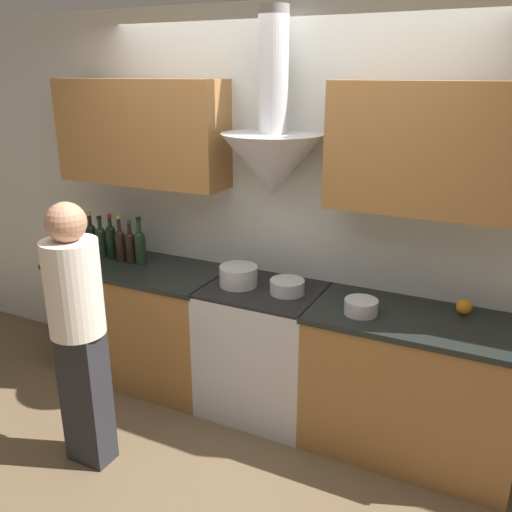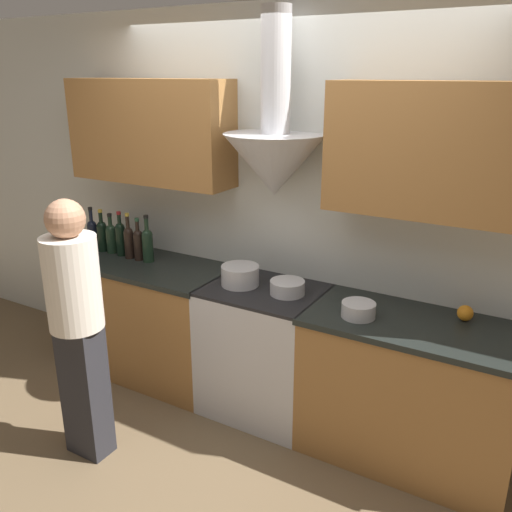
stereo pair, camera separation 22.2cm
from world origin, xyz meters
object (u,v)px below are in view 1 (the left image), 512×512
at_px(wine_bottle_3, 111,240).
at_px(orange_fruit, 464,307).
at_px(stove_range, 263,349).
at_px(stock_pot, 238,276).
at_px(wine_bottle_6, 140,246).
at_px(mixing_bowl, 287,287).
at_px(wine_bottle_1, 91,237).
at_px(wine_bottle_0, 81,236).
at_px(wine_bottle_4, 120,243).
at_px(wine_bottle_2, 101,240).
at_px(person_foreground_left, 78,325).
at_px(saucepan, 361,307).
at_px(wine_bottle_5, 130,246).

distance_m(wine_bottle_3, orange_fruit, 2.45).
xyz_separation_m(stove_range, stock_pot, (-0.17, -0.02, 0.50)).
height_order(stove_range, orange_fruit, orange_fruit).
bearing_deg(wine_bottle_6, mixing_bowl, -1.73).
distance_m(stove_range, wine_bottle_1, 1.56).
relative_size(stove_range, wine_bottle_0, 2.64).
relative_size(wine_bottle_3, stock_pot, 1.37).
bearing_deg(wine_bottle_4, wine_bottle_2, 172.04).
xyz_separation_m(wine_bottle_6, person_foreground_left, (0.30, -0.95, -0.14)).
bearing_deg(person_foreground_left, wine_bottle_2, 124.88).
distance_m(stove_range, person_foreground_left, 1.22).
relative_size(wine_bottle_3, person_foreground_left, 0.22).
relative_size(stove_range, wine_bottle_1, 2.70).
relative_size(saucepan, person_foreground_left, 0.12).
bearing_deg(saucepan, wine_bottle_5, 175.90).
height_order(wine_bottle_0, saucepan, wine_bottle_0).
relative_size(wine_bottle_6, saucepan, 1.81).
bearing_deg(wine_bottle_2, stock_pot, -3.35).
bearing_deg(stock_pot, stove_range, 6.36).
height_order(stove_range, wine_bottle_5, wine_bottle_5).
distance_m(wine_bottle_1, stock_pot, 1.29).
distance_m(wine_bottle_0, wine_bottle_2, 0.19).
height_order(wine_bottle_1, wine_bottle_6, wine_bottle_6).
bearing_deg(orange_fruit, wine_bottle_2, -177.58).
bearing_deg(wine_bottle_3, wine_bottle_4, -10.52).
relative_size(wine_bottle_6, mixing_bowl, 1.60).
bearing_deg(wine_bottle_4, mixing_bowl, -1.07).
bearing_deg(wine_bottle_1, person_foreground_left, -51.57).
xyz_separation_m(stock_pot, orange_fruit, (1.36, 0.18, -0.02)).
relative_size(wine_bottle_0, wine_bottle_3, 0.99).
relative_size(wine_bottle_4, stock_pot, 1.39).
bearing_deg(wine_bottle_2, wine_bottle_0, -177.47).
bearing_deg(wine_bottle_1, mixing_bowl, -1.78).
xyz_separation_m(wine_bottle_3, wine_bottle_4, (0.10, -0.02, -0.01)).
bearing_deg(stock_pot, person_foreground_left, -120.17).
bearing_deg(wine_bottle_5, wine_bottle_6, 2.26).
distance_m(wine_bottle_4, stock_pot, 0.99).
bearing_deg(stock_pot, wine_bottle_2, 176.65).
relative_size(wine_bottle_2, person_foreground_left, 0.20).
bearing_deg(wine_bottle_0, wine_bottle_3, -0.41).
xyz_separation_m(stock_pot, person_foreground_left, (-0.52, -0.90, -0.07)).
xyz_separation_m(wine_bottle_2, wine_bottle_6, (0.38, -0.02, 0.01)).
height_order(wine_bottle_1, orange_fruit, wine_bottle_1).
bearing_deg(wine_bottle_1, wine_bottle_0, -176.92).
distance_m(wine_bottle_2, wine_bottle_5, 0.29).
bearing_deg(orange_fruit, wine_bottle_3, -177.23).
relative_size(wine_bottle_2, wine_bottle_3, 0.91).
distance_m(wine_bottle_0, saucepan, 2.22).
xyz_separation_m(stove_range, wine_bottle_4, (-1.16, 0.02, 0.57)).
bearing_deg(stock_pot, wine_bottle_6, 176.41).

